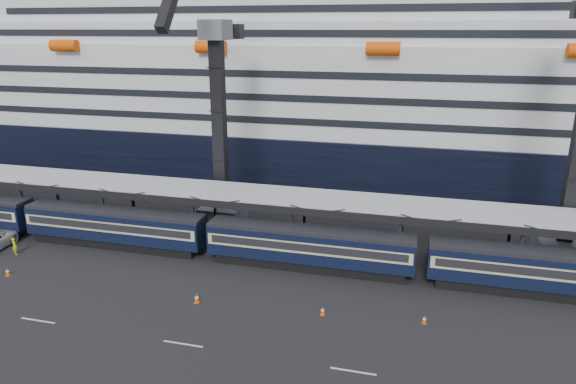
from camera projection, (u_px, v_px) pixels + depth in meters
name	position (u px, v px, depth m)	size (l,w,h in m)	color
ground	(389.00, 341.00, 36.41)	(260.00, 260.00, 0.00)	black
train	(346.00, 250.00, 46.06)	(133.05, 3.00, 4.05)	black
canopy	(403.00, 208.00, 47.70)	(130.00, 6.25, 5.53)	#9FA1A7
cruise_ship	(408.00, 91.00, 75.26)	(214.09, 28.84, 34.00)	black
crane_dark_near	(218.00, 119.00, 54.67)	(4.50, 17.75, 35.08)	#515359
worker	(15.00, 246.00, 50.03)	(0.63, 0.42, 1.74)	#B6D70B
traffic_cone_a	(7.00, 272.00, 45.90)	(0.39, 0.39, 0.79)	#E44B07
traffic_cone_c	(197.00, 298.00, 41.37)	(0.43, 0.43, 0.86)	#E44B07
traffic_cone_d	(323.00, 311.00, 39.62)	(0.37, 0.37, 0.74)	#E44B07
traffic_cone_e	(424.00, 319.00, 38.51)	(0.34, 0.34, 0.67)	#E44B07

